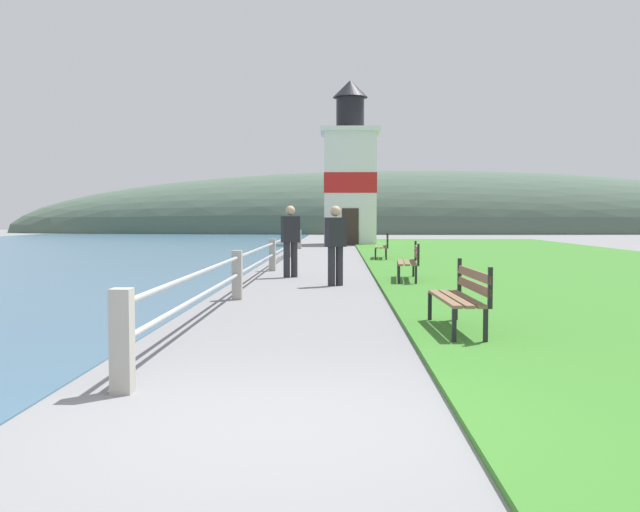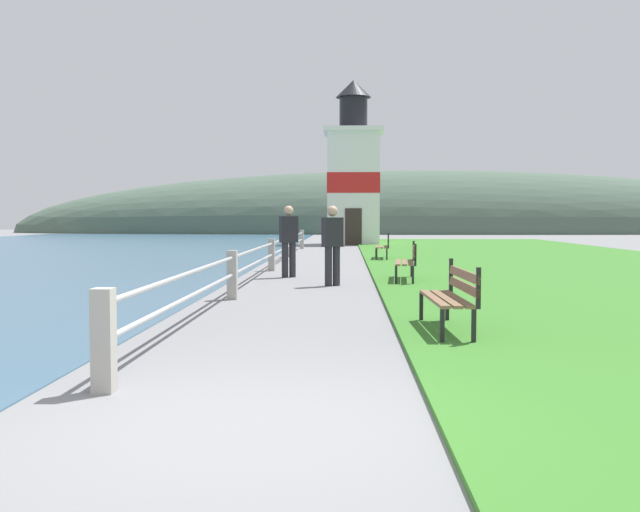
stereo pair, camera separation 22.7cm
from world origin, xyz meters
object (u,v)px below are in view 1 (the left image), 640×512
at_px(person_by_railing, 290,239).
at_px(lighthouse, 350,176).
at_px(park_bench_far, 383,245).
at_px(person_strolling, 335,243).
at_px(park_bench_near, 462,293).
at_px(park_bench_midway, 411,259).

bearing_deg(person_by_railing, lighthouse, -25.13).
distance_m(park_bench_far, person_by_railing, 7.84).
bearing_deg(person_by_railing, person_strolling, -172.78).
bearing_deg(park_bench_near, park_bench_midway, -92.39).
bearing_deg(park_bench_far, park_bench_midway, 93.89).
height_order(park_bench_far, lighthouse, lighthouse).
bearing_deg(person_strolling, person_by_railing, 1.71).
relative_size(park_bench_far, person_by_railing, 1.02).
relative_size(park_bench_near, person_strolling, 1.04).
xyz_separation_m(park_bench_near, park_bench_far, (-0.01, 16.02, -0.00)).
height_order(lighthouse, person_strolling, lighthouse).
relative_size(park_bench_midway, park_bench_far, 1.07).
bearing_deg(person_by_railing, park_bench_midway, -135.35).
relative_size(park_bench_far, lighthouse, 0.20).
height_order(park_bench_midway, lighthouse, lighthouse).
bearing_deg(park_bench_midway, lighthouse, -83.16).
bearing_deg(park_bench_midway, park_bench_near, 93.71).
height_order(park_bench_midway, person_by_railing, person_by_railing).
distance_m(park_bench_near, person_by_railing, 9.17).
height_order(park_bench_midway, park_bench_far, same).
distance_m(park_bench_near, park_bench_midway, 7.36).
xyz_separation_m(park_bench_near, park_bench_midway, (0.08, 7.36, 0.00)).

